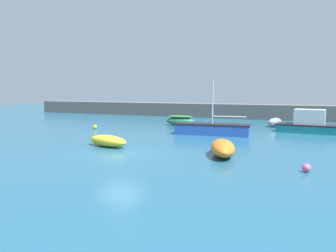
{
  "coord_description": "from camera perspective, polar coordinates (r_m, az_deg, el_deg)",
  "views": [
    {
      "loc": [
        10.03,
        -15.53,
        3.54
      ],
      "look_at": [
        -1.01,
        8.69,
        0.67
      ],
      "focal_mm": 35.0,
      "sensor_mm": 36.0,
      "label": 1
    }
  ],
  "objects": [
    {
      "name": "mooring_buoy_pink",
      "position": [
        15.61,
        22.97,
        -6.74
      ],
      "size": [
        0.37,
        0.37,
        0.37
      ],
      "primitive_type": "sphere",
      "color": "#EA668C",
      "rests_on": "ground_plane"
    },
    {
      "name": "ground_plane",
      "position": [
        18.85,
        -8.23,
        -5.04
      ],
      "size": [
        120.0,
        120.0,
        0.2
      ],
      "primitive_type": "cube",
      "color": "#235B7A"
    },
    {
      "name": "rowboat_with_red_cover",
      "position": [
        33.45,
        2.13,
        0.99
      ],
      "size": [
        3.03,
        1.48,
        1.04
      ],
      "rotation": [
        0.0,
        0.0,
        3.17
      ],
      "color": "#287A4C",
      "rests_on": "ground_plane"
    },
    {
      "name": "mooring_buoy_yellow",
      "position": [
        31.11,
        -12.62,
        -0.16
      ],
      "size": [
        0.39,
        0.39,
        0.39
      ],
      "primitive_type": "sphere",
      "color": "yellow",
      "rests_on": "ground_plane"
    },
    {
      "name": "cabin_cruiser_white",
      "position": [
        30.05,
        23.93,
        0.23
      ],
      "size": [
        6.29,
        2.44,
        1.99
      ],
      "rotation": [
        0.0,
        0.0,
        6.23
      ],
      "color": "teal",
      "rests_on": "ground_plane"
    },
    {
      "name": "sailboat_twin_hulled",
      "position": [
        26.65,
        7.71,
        -0.5
      ],
      "size": [
        6.13,
        2.37,
        4.38
      ],
      "rotation": [
        0.0,
        0.0,
        3.25
      ],
      "color": "#2D56B7",
      "rests_on": "ground_plane"
    },
    {
      "name": "fishing_dinghy_green",
      "position": [
        33.96,
        18.1,
        0.62
      ],
      "size": [
        1.66,
        2.32,
        0.89
      ],
      "rotation": [
        0.0,
        0.0,
        1.19
      ],
      "color": "gray",
      "rests_on": "ground_plane"
    },
    {
      "name": "open_tender_yellow",
      "position": [
        18.13,
        9.5,
        -3.77
      ],
      "size": [
        2.35,
        3.77,
        0.87
      ],
      "rotation": [
        0.0,
        0.0,
        1.89
      ],
      "color": "orange",
      "rests_on": "ground_plane"
    },
    {
      "name": "rowboat_blue_near",
      "position": [
        21.19,
        -10.44,
        -2.56
      ],
      "size": [
        3.34,
        1.83,
        0.73
      ],
      "rotation": [
        0.0,
        0.0,
        6.04
      ],
      "color": "yellow",
      "rests_on": "ground_plane"
    },
    {
      "name": "harbor_breakwater",
      "position": [
        43.84,
        11.24,
        2.6
      ],
      "size": [
        62.48,
        3.42,
        1.82
      ],
      "primitive_type": "cube",
      "color": "#66605B",
      "rests_on": "ground_plane"
    }
  ]
}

